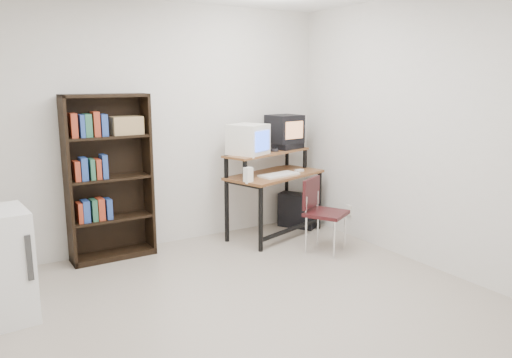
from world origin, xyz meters
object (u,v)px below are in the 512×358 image
pc_tower (297,210)px  school_chair (321,207)px  computer_desk (274,178)px  crt_monitor (248,140)px  bookshelf (108,175)px  crt_tv (285,129)px

pc_tower → school_chair: size_ratio=0.58×
school_chair → computer_desk: bearing=70.7°
school_chair → crt_monitor: bearing=91.9°
crt_monitor → bookshelf: (-1.51, 0.21, -0.28)m
pc_tower → computer_desk: bearing=162.4°
crt_monitor → school_chair: crt_monitor is taller
computer_desk → bookshelf: 1.86m
bookshelf → crt_monitor: bearing=-8.5°
computer_desk → bookshelf: bookshelf is taller
crt_monitor → bookshelf: bearing=146.1°
crt_monitor → pc_tower: size_ratio=1.08×
computer_desk → crt_monitor: size_ratio=2.64×
crt_tv → bookshelf: bearing=172.7°
bookshelf → pc_tower: bearing=-3.9°
computer_desk → school_chair: (0.12, -0.72, -0.21)m
pc_tower → crt_tv: bearing=113.9°
crt_monitor → school_chair: 1.10m
crt_tv → bookshelf: (-2.12, 0.03, -0.36)m
computer_desk → crt_tv: bearing=17.9°
crt_monitor → crt_tv: 0.64m
computer_desk → pc_tower: (0.42, 0.10, -0.47)m
pc_tower → bookshelf: bearing=145.3°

